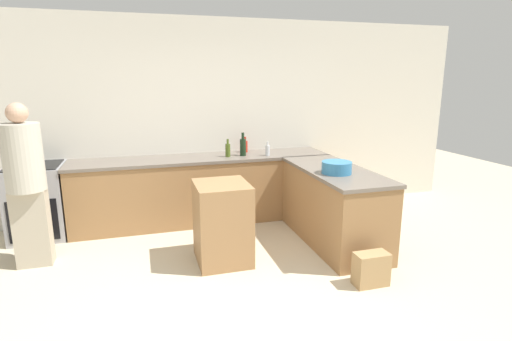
% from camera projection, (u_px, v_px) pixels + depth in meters
% --- Properties ---
extents(ground_plane, '(14.00, 14.00, 0.00)m').
position_uv_depth(ground_plane, '(244.00, 301.00, 3.49)').
color(ground_plane, beige).
extents(wall_back, '(8.00, 0.06, 2.70)m').
position_uv_depth(wall_back, '(198.00, 119.00, 5.51)').
color(wall_back, silver).
rests_on(wall_back, ground_plane).
extents(counter_back, '(3.40, 0.67, 0.88)m').
position_uv_depth(counter_back, '(204.00, 189.00, 5.39)').
color(counter_back, olive).
rests_on(counter_back, ground_plane).
extents(counter_peninsula, '(0.69, 1.68, 0.88)m').
position_uv_depth(counter_peninsula, '(333.00, 206.00, 4.69)').
color(counter_peninsula, olive).
rests_on(counter_peninsula, ground_plane).
extents(range_oven, '(0.63, 0.65, 0.90)m').
position_uv_depth(range_oven, '(38.00, 201.00, 4.83)').
color(range_oven, '#99999E').
rests_on(range_oven, ground_plane).
extents(island_table, '(0.55, 0.60, 0.85)m').
position_uv_depth(island_table, '(222.00, 223.00, 4.18)').
color(island_table, '#997047').
rests_on(island_table, ground_plane).
extents(mixing_bowl, '(0.33, 0.33, 0.13)m').
position_uv_depth(mixing_bowl, '(337.00, 167.00, 4.36)').
color(mixing_bowl, teal).
rests_on(mixing_bowl, counter_peninsula).
extents(olive_oil_bottle, '(0.07, 0.07, 0.24)m').
position_uv_depth(olive_oil_bottle, '(228.00, 150.00, 5.28)').
color(olive_oil_bottle, '#475B1E').
rests_on(olive_oil_bottle, counter_back).
extents(hot_sauce_bottle, '(0.07, 0.07, 0.22)m').
position_uv_depth(hot_sauce_bottle, '(245.00, 146.00, 5.60)').
color(hot_sauce_bottle, red).
rests_on(hot_sauce_bottle, counter_back).
extents(vinegar_bottle_clear, '(0.06, 0.06, 0.19)m').
position_uv_depth(vinegar_bottle_clear, '(267.00, 150.00, 5.35)').
color(vinegar_bottle_clear, silver).
rests_on(vinegar_bottle_clear, counter_back).
extents(wine_bottle_dark, '(0.08, 0.08, 0.31)m').
position_uv_depth(wine_bottle_dark, '(243.00, 147.00, 5.35)').
color(wine_bottle_dark, black).
rests_on(wine_bottle_dark, counter_back).
extents(person_by_range, '(0.37, 0.37, 1.68)m').
position_uv_depth(person_by_range, '(26.00, 181.00, 3.99)').
color(person_by_range, '#ADA38E').
rests_on(person_by_range, ground_plane).
extents(paper_bag, '(0.32, 0.17, 0.32)m').
position_uv_depth(paper_bag, '(371.00, 269.00, 3.74)').
color(paper_bag, '#A88456').
rests_on(paper_bag, ground_plane).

